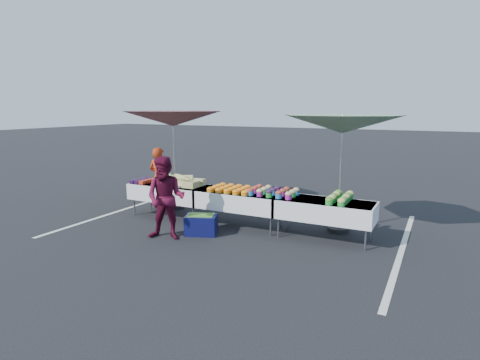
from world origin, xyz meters
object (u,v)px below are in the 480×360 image
at_px(umbrella_right, 343,125).
at_px(table_left, 170,192).
at_px(umbrella_left, 173,119).
at_px(customer, 166,198).
at_px(table_right, 325,209).
at_px(storage_bin, 201,224).
at_px(vendor, 159,178).
at_px(table_center, 240,200).

bearing_deg(umbrella_right, table_left, -170.45).
xyz_separation_m(table_left, umbrella_right, (3.73, 0.63, 1.56)).
bearing_deg(umbrella_left, table_left, -62.29).
distance_m(customer, umbrella_left, 2.77).
height_order(table_right, storage_bin, table_right).
relative_size(vendor, umbrella_right, 0.56).
height_order(table_left, customer, customer).
bearing_deg(vendor, customer, 129.57).
xyz_separation_m(table_center, umbrella_left, (-2.16, 0.69, 1.61)).
bearing_deg(customer, storage_bin, 33.68).
relative_size(vendor, umbrella_left, 0.57).
height_order(customer, storage_bin, customer).
bearing_deg(table_center, umbrella_left, 162.39).
bearing_deg(storage_bin, umbrella_right, 10.02).
bearing_deg(table_center, table_right, 0.00).
relative_size(vendor, customer, 0.95).
distance_m(customer, umbrella_right, 3.69).
bearing_deg(customer, table_center, 39.67).
bearing_deg(table_center, umbrella_right, 18.03).
bearing_deg(customer, table_right, 9.82).
relative_size(table_left, table_center, 1.00).
bearing_deg(umbrella_right, umbrella_left, 179.18).
relative_size(umbrella_right, storage_bin, 3.73).
relative_size(table_center, umbrella_left, 0.70).
distance_m(vendor, umbrella_right, 4.67).
height_order(customer, umbrella_right, umbrella_right).
distance_m(table_left, vendor, 0.94).
bearing_deg(umbrella_left, vendor, -160.12).
bearing_deg(storage_bin, table_left, 127.88).
height_order(table_left, umbrella_right, umbrella_right).
relative_size(umbrella_left, umbrella_right, 0.99).
xyz_separation_m(table_left, storage_bin, (1.35, -0.81, -0.38)).
relative_size(table_right, storage_bin, 2.57).
relative_size(umbrella_left, storage_bin, 3.69).
height_order(umbrella_left, umbrella_right, umbrella_left).
bearing_deg(umbrella_right, vendor, -179.01).
xyz_separation_m(table_left, table_right, (3.60, 0.00, 0.00)).
bearing_deg(storage_bin, table_right, -1.33).
bearing_deg(table_left, umbrella_right, 9.55).
height_order(umbrella_right, storage_bin, umbrella_right).
distance_m(table_right, storage_bin, 2.42).
xyz_separation_m(umbrella_left, umbrella_right, (4.09, -0.06, -0.05)).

